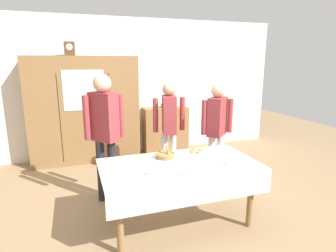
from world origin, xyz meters
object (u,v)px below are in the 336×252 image
Objects in this scene: bookshelf_low at (165,130)px; bread_basket at (165,155)px; book_stack at (165,106)px; pastry_plate at (196,152)px; person_by_cabinet at (104,126)px; tea_cup_back_edge at (153,173)px; tea_cup_far_left at (187,173)px; spoon_near_right at (209,162)px; mantel_clock at (69,49)px; person_behind_table_left at (217,124)px; person_near_right_end at (169,122)px; spoon_far_left at (187,166)px; tea_cup_mid_left at (230,163)px; wall_cabinet at (85,110)px; dining_table at (180,173)px.

bread_basket is (-0.79, -2.37, 0.31)m from bookshelf_low.
book_stack is 0.71× the size of pastry_plate.
bookshelf_low is at bearing 50.81° from person_by_cabinet.
tea_cup_far_left is (0.33, -0.11, -0.00)m from tea_cup_back_edge.
spoon_near_right is at bearing -91.28° from pastry_plate.
mantel_clock is 0.14× the size of person_by_cabinet.
person_by_cabinet reaches higher than tea_cup_back_edge.
bookshelf_low is 0.55× the size of person_by_cabinet.
tea_cup_far_left is at bearing -129.44° from person_behind_table_left.
bread_basket is 0.15× the size of person_near_right_end.
mantel_clock is 1.20× the size of book_stack.
bookshelf_low is 7.92× the size of spoon_far_left.
tea_cup_far_left is 0.57m from bread_basket.
tea_cup_mid_left is 0.55m from pastry_plate.
person_by_cabinet is at bearing 135.60° from bread_basket.
book_stack is 1.68× the size of spoon_near_right.
spoon_near_right is (-0.36, -2.68, 0.28)m from bookshelf_low.
mantel_clock is at bearing 140.62° from person_behind_table_left.
person_behind_table_left is at bearing 68.54° from tea_cup_mid_left.
person_by_cabinet reaches higher than book_stack.
wall_cabinet is at bearing 132.82° from person_near_right_end.
wall_cabinet is 2.46m from bread_basket.
bookshelf_low reaches higher than bread_basket.
bookshelf_low is 7.25× the size of tea_cup_back_edge.
book_stack reaches higher than bookshelf_low.
mantel_clock reaches higher than dining_table.
wall_cabinet is 15.15× the size of tea_cup_back_edge.
wall_cabinet is 2.49m from person_behind_table_left.
wall_cabinet is 9.87× the size of book_stack.
bread_basket reaches higher than tea_cup_mid_left.
dining_table is 7.38× the size of bread_basket.
dining_table is 13.63× the size of tea_cup_far_left.
wall_cabinet is at bearing 0.20° from mantel_clock.
person_behind_table_left is (0.90, 0.98, 0.19)m from spoon_far_left.
bookshelf_low is 1.80m from person_behind_table_left.
person_by_cabinet is (-1.24, 1.09, 0.28)m from tea_cup_mid_left.
book_stack is 0.12× the size of person_by_cabinet.
tea_cup_far_left is at bearing -85.57° from bread_basket.
spoon_near_right is 1.16m from person_behind_table_left.
spoon_far_left is at bearing -46.55° from dining_table.
pastry_plate is 0.98m from person_near_right_end.
person_behind_table_left is (0.44, 1.12, 0.17)m from tea_cup_mid_left.
tea_cup_far_left is at bearing -104.20° from bookshelf_low.
tea_cup_mid_left is at bearing -63.15° from wall_cabinet.
spoon_near_right is at bearing -97.72° from book_stack.
bookshelf_low is 0.51m from book_stack.
bookshelf_low is at bearing 180.00° from book_stack.
bookshelf_low is at bearing 98.41° from person_behind_table_left.
spoon_far_left is at bearing 66.59° from tea_cup_far_left.
bookshelf_low is (1.78, 0.05, -1.61)m from mantel_clock.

